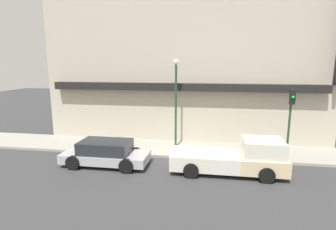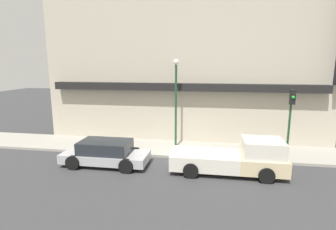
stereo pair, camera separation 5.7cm
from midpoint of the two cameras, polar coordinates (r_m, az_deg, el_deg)
ground_plane at (r=15.65m, az=1.85°, el=-9.46°), size 80.00×80.00×0.00m
sidewalk at (r=17.11m, az=2.53°, el=-7.37°), size 36.00×3.19×0.15m
building at (r=19.29m, az=3.78°, el=9.94°), size 19.80×3.80×11.57m
pickup_truck at (r=13.86m, az=14.37°, el=-9.03°), size 5.70×2.16×1.82m
parked_car at (r=14.91m, az=-13.51°, el=-8.04°), size 4.71×2.07×1.37m
fire_hydrant at (r=16.86m, az=-9.65°, el=-6.36°), size 0.17×0.17×0.67m
street_lamp at (r=16.63m, az=1.63°, el=4.77°), size 0.36×0.36×5.63m
traffic_light at (r=15.76m, az=25.04°, el=0.50°), size 0.28×0.42×3.99m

